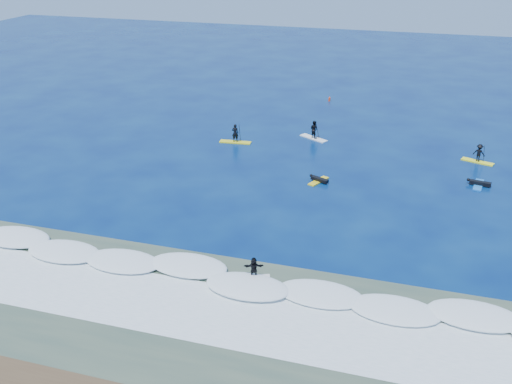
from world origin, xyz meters
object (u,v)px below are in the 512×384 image
(prone_paddler_far, at_px, (479,184))
(prone_paddler_near, at_px, (319,180))
(wave_surfer, at_px, (254,269))
(sup_paddler_center, at_px, (314,131))
(sup_paddler_left, at_px, (235,136))
(marker_buoy, at_px, (329,99))
(sup_paddler_right, at_px, (479,154))

(prone_paddler_far, bearing_deg, prone_paddler_near, 112.14)
(prone_paddler_far, xyz_separation_m, wave_surfer, (-13.07, -17.63, 0.60))
(sup_paddler_center, xyz_separation_m, prone_paddler_near, (2.37, -9.87, -0.61))
(prone_paddler_near, relative_size, prone_paddler_far, 0.91)
(sup_paddler_left, distance_m, prone_paddler_near, 11.40)
(prone_paddler_near, bearing_deg, prone_paddler_far, -52.68)
(marker_buoy, bearing_deg, wave_surfer, -86.64)
(marker_buoy, bearing_deg, sup_paddler_center, -86.59)
(sup_paddler_center, bearing_deg, prone_paddler_far, 4.61)
(prone_paddler_near, relative_size, marker_buoy, 3.64)
(sup_paddler_right, relative_size, wave_surfer, 1.44)
(sup_paddler_left, bearing_deg, wave_surfer, -73.78)
(wave_surfer, bearing_deg, marker_buoy, 73.97)
(wave_surfer, height_order, marker_buoy, wave_surfer)
(prone_paddler_far, distance_m, marker_buoy, 25.38)
(prone_paddler_far, height_order, wave_surfer, wave_surfer)
(sup_paddler_left, bearing_deg, prone_paddler_far, -15.12)
(sup_paddler_center, xyz_separation_m, wave_surfer, (1.43, -24.67, 0.00))
(sup_paddler_center, height_order, marker_buoy, sup_paddler_center)
(prone_paddler_far, relative_size, marker_buoy, 3.99)
(prone_paddler_far, bearing_deg, sup_paddler_left, 88.69)
(prone_paddler_far, bearing_deg, sup_paddler_center, 73.13)
(sup_paddler_center, xyz_separation_m, sup_paddler_right, (14.69, -1.89, -0.03))
(sup_paddler_left, height_order, prone_paddler_far, sup_paddler_left)
(sup_paddler_center, bearing_deg, sup_paddler_right, 23.13)
(marker_buoy, bearing_deg, sup_paddler_right, -44.32)
(sup_paddler_center, distance_m, prone_paddler_far, 16.13)
(wave_surfer, xyz_separation_m, marker_buoy, (-2.22, 37.89, -0.51))
(wave_surfer, bearing_deg, sup_paddler_center, 73.94)
(sup_paddler_right, xyz_separation_m, prone_paddler_far, (-0.19, -5.14, -0.57))
(sup_paddler_center, bearing_deg, prone_paddler_near, -46.04)
(sup_paddler_center, distance_m, sup_paddler_right, 14.81)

